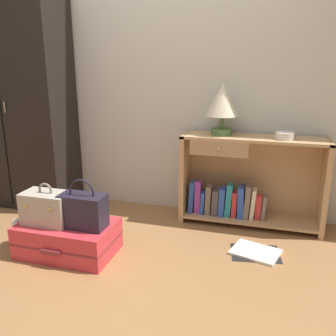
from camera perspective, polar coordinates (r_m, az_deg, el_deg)
name	(u,v)px	position (r m, az deg, el deg)	size (l,w,h in m)	color
ground_plane	(94,295)	(2.32, -11.50, -18.93)	(9.00, 9.00, 0.00)	olive
back_wall	(166,65)	(3.29, -0.36, 15.86)	(6.40, 0.10, 2.60)	beige
wardrobe	(18,104)	(3.67, -22.41, 9.24)	(0.97, 0.47, 1.90)	black
bookshelf	(244,184)	(3.10, 11.86, -2.42)	(1.16, 0.32, 0.75)	tan
table_lamp	(223,102)	(2.99, 8.52, 10.20)	(0.26, 0.26, 0.42)	#4C7542
bowl	(285,136)	(2.96, 17.78, 4.83)	(0.14, 0.14, 0.05)	silver
suitcase_large	(68,238)	(2.74, -15.35, -10.48)	(0.68, 0.43, 0.23)	#D1333D
train_case	(47,208)	(2.69, -18.37, -5.91)	(0.33, 0.20, 0.30)	#A89E8E
handbag	(83,210)	(2.56, -13.13, -6.44)	(0.31, 0.16, 0.35)	#231E2D
bottle	(18,233)	(2.99, -22.33, -9.32)	(0.08, 0.08, 0.20)	white
open_book_on_floor	(255,252)	(2.76, 13.49, -12.68)	(0.38, 0.32, 0.02)	white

